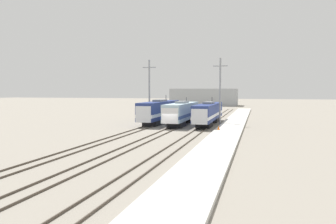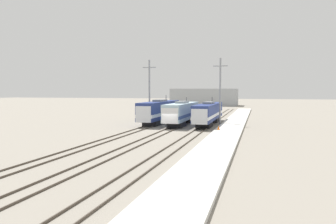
{
  "view_description": "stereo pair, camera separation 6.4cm",
  "coord_description": "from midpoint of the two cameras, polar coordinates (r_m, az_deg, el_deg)",
  "views": [
    {
      "loc": [
        13.07,
        -48.07,
        6.04
      ],
      "look_at": [
        -0.75,
        2.13,
        2.65
      ],
      "focal_mm": 35.0,
      "sensor_mm": 36.0,
      "label": 1
    },
    {
      "loc": [
        13.13,
        -48.06,
        6.04
      ],
      "look_at": [
        -0.75,
        2.13,
        2.65
      ],
      "focal_mm": 35.0,
      "sensor_mm": 36.0,
      "label": 2
    }
  ],
  "objects": [
    {
      "name": "locomotive_far_right",
      "position": [
        58.45,
        6.99,
        -0.16
      ],
      "size": [
        2.74,
        19.42,
        4.89
      ],
      "color": "black",
      "rests_on": "ground_plane"
    },
    {
      "name": "rail_pair_center",
      "position": [
        50.17,
        0.14,
        -3.11
      ],
      "size": [
        1.51,
        120.0,
        0.15
      ],
      "color": "#4C4238",
      "rests_on": "ground_plane"
    },
    {
      "name": "catenary_tower_right",
      "position": [
        59.52,
        9.03,
        3.79
      ],
      "size": [
        2.58,
        0.33,
        11.88
      ],
      "color": "gray",
      "rests_on": "ground_plane"
    },
    {
      "name": "traffic_cone",
      "position": [
        48.42,
        8.76,
        -2.7
      ],
      "size": [
        0.36,
        0.36,
        0.65
      ],
      "color": "orange",
      "rests_on": "platform"
    },
    {
      "name": "rail_pair_far_left",
      "position": [
        51.57,
        -4.8,
        -2.93
      ],
      "size": [
        1.51,
        120.0,
        0.15
      ],
      "color": "#4C4238",
      "rests_on": "ground_plane"
    },
    {
      "name": "locomotive_center",
      "position": [
        58.03,
        2.31,
        -0.12
      ],
      "size": [
        2.94,
        17.01,
        4.83
      ],
      "color": "#232326",
      "rests_on": "ground_plane"
    },
    {
      "name": "locomotive_far_left",
      "position": [
        60.8,
        -1.57,
        0.15
      ],
      "size": [
        2.85,
        18.75,
        5.17
      ],
      "color": "black",
      "rests_on": "ground_plane"
    },
    {
      "name": "ground_plane",
      "position": [
        50.18,
        0.14,
        -3.19
      ],
      "size": [
        400.0,
        400.0,
        0.0
      ],
      "primitive_type": "plane",
      "color": "gray"
    },
    {
      "name": "depot_building",
      "position": [
        135.3,
        6.36,
        2.59
      ],
      "size": [
        26.18,
        14.05,
        6.84
      ],
      "color": "#9EA3A8",
      "rests_on": "ground_plane"
    },
    {
      "name": "rail_pair_far_right",
      "position": [
        49.17,
        5.33,
        -3.26
      ],
      "size": [
        1.51,
        120.0,
        0.15
      ],
      "color": "#4C4238",
      "rests_on": "ground_plane"
    },
    {
      "name": "platform",
      "position": [
        48.6,
        10.41,
        -3.28
      ],
      "size": [
        4.0,
        120.0,
        0.33
      ],
      "color": "beige",
      "rests_on": "ground_plane"
    },
    {
      "name": "catenary_tower_left",
      "position": [
        62.45,
        -3.31,
        3.83
      ],
      "size": [
        2.58,
        0.33,
        11.88
      ],
      "color": "gray",
      "rests_on": "ground_plane"
    }
  ]
}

